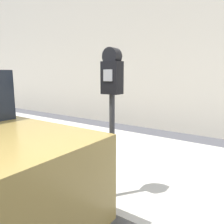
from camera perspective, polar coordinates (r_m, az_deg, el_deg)
The scene contains 3 objects.
sidewalk at distance 3.44m, azimuth 16.46°, elevation -14.97°, with size 24.00×2.80×0.14m.
building_facade at distance 5.86m, azimuth 26.79°, elevation 18.93°, with size 24.00×0.30×5.06m.
parking_meter at distance 2.26m, azimuth -0.01°, elevation 5.52°, with size 0.20×0.14×1.61m.
Camera 1 is at (0.96, -0.79, 1.48)m, focal length 35.00 mm.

